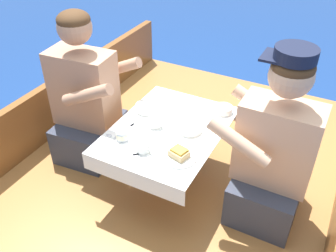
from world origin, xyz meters
TOP-DOWN VIEW (x-y plane):
  - ground_plane at (0.00, 0.00)m, footprint 60.00×60.00m
  - boat_deck at (0.00, 0.00)m, footprint 2.07×2.88m
  - gunwale_port at (-1.00, 0.00)m, footprint 0.06×2.88m
  - cockpit_table at (0.00, -0.08)m, footprint 0.61×0.82m
  - person_port at (-0.60, -0.06)m, footprint 0.55×0.48m
  - person_starboard at (0.60, -0.04)m, footprint 0.52×0.44m
  - plate_sandwich at (0.17, -0.28)m, footprint 0.19×0.19m
  - plate_bread at (-0.07, 0.14)m, footprint 0.19×0.19m
  - sandwich at (0.17, -0.28)m, footprint 0.11×0.10m
  - bowl_port_near at (-0.21, 0.03)m, footprint 0.14×0.14m
  - bowl_starboard_near at (0.12, -0.04)m, footprint 0.14×0.14m
  - bowl_center_far at (0.22, 0.23)m, footprint 0.11×0.11m
  - coffee_cup_port at (-0.08, -0.09)m, footprint 0.10×0.07m
  - coffee_cup_starboard at (-0.02, -0.32)m, footprint 0.10×0.07m
  - tin_can at (-0.18, -0.29)m, footprint 0.07×0.07m
  - utensil_spoon_center at (-0.26, -0.34)m, footprint 0.04×0.17m
  - utensil_fork_port at (-0.21, -0.20)m, footprint 0.04×0.17m
  - utensil_fork_starboard at (-0.08, -0.40)m, footprint 0.15×0.12m

SIDE VIEW (x-z plane):
  - ground_plane at x=0.00m, z-range 0.00..0.00m
  - boat_deck at x=0.00m, z-range 0.00..0.26m
  - gunwale_port at x=-1.00m, z-range 0.26..0.66m
  - cockpit_table at x=0.00m, z-range 0.42..0.83m
  - person_port at x=-0.60m, z-range 0.16..1.16m
  - utensil_fork_port at x=-0.21m, z-range 0.67..0.67m
  - utensil_fork_starboard at x=-0.08m, z-range 0.67..0.67m
  - utensil_spoon_center at x=-0.26m, z-range 0.66..0.67m
  - plate_sandwich at x=0.17m, z-range 0.67..0.68m
  - plate_bread at x=-0.07m, z-range 0.67..0.68m
  - person_starboard at x=0.60m, z-range 0.16..1.18m
  - bowl_starboard_near at x=0.12m, z-range 0.67..0.71m
  - bowl_port_near at x=-0.21m, z-range 0.67..0.71m
  - bowl_center_far at x=0.22m, z-range 0.67..0.71m
  - tin_can at x=-0.18m, z-range 0.67..0.72m
  - coffee_cup_starboard at x=-0.02m, z-range 0.67..0.72m
  - sandwich at x=0.17m, z-range 0.67..0.72m
  - coffee_cup_port at x=-0.08m, z-range 0.67..0.73m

